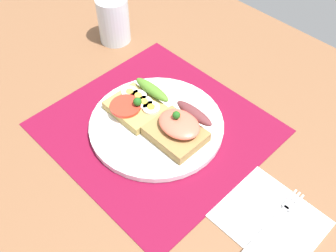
{
  "coord_description": "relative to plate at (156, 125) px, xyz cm",
  "views": [
    {
      "loc": [
        35.71,
        -32.24,
        55.06
      ],
      "look_at": [
        3.0,
        0.0,
        2.96
      ],
      "focal_mm": 42.39,
      "sensor_mm": 36.0,
      "label": 1
    }
  ],
  "objects": [
    {
      "name": "napkin",
      "position": [
        25.82,
        -0.54,
        -0.58
      ],
      "size": [
        14.75,
        13.17,
        0.6
      ],
      "primitive_type": "cube",
      "color": "white",
      "rests_on": "ground_plane"
    },
    {
      "name": "ground_plane",
      "position": [
        0.0,
        0.0,
        -2.48
      ],
      "size": [
        120.0,
        90.0,
        3.2
      ],
      "primitive_type": "cube",
      "color": "brown"
    },
    {
      "name": "placemat",
      "position": [
        0.0,
        0.0,
        -0.73
      ],
      "size": [
        37.09,
        35.27,
        0.3
      ],
      "primitive_type": "cube",
      "color": "maroon",
      "rests_on": "ground_plane"
    },
    {
      "name": "plate",
      "position": [
        0.0,
        0.0,
        0.0
      ],
      "size": [
        24.54,
        24.54,
        1.16
      ],
      "primitive_type": "cylinder",
      "color": "white",
      "rests_on": "placemat"
    },
    {
      "name": "fork",
      "position": [
        26.47,
        -0.42,
        -0.12
      ],
      "size": [
        1.62,
        14.66,
        0.32
      ],
      "color": "#B7B7BC",
      "rests_on": "napkin"
    },
    {
      "name": "drinking_glass",
      "position": [
        -26.21,
        11.96,
        4.28
      ],
      "size": [
        6.96,
        6.96,
        10.32
      ],
      "primitive_type": "cylinder",
      "color": "silver",
      "rests_on": "ground_plane"
    },
    {
      "name": "sandwich_salmon",
      "position": [
        4.89,
        1.01,
        2.44
      ],
      "size": [
        9.61,
        9.22,
        5.19
      ],
      "color": "olive",
      "rests_on": "plate"
    },
    {
      "name": "sandwich_egg_tomato",
      "position": [
        -4.96,
        -0.04,
        1.95
      ],
      "size": [
        9.69,
        9.95,
        3.84
      ],
      "color": "#A98D4A",
      "rests_on": "plate"
    }
  ]
}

